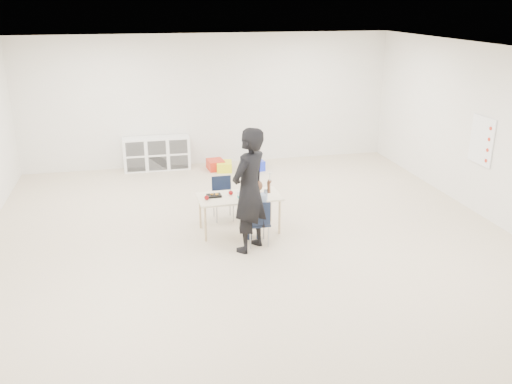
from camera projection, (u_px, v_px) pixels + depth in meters
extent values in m
plane|color=beige|center=(256.00, 247.00, 8.00)|extent=(9.00, 9.00, 0.00)
plane|color=white|center=(256.00, 53.00, 7.06)|extent=(9.00, 9.00, 0.00)
cube|color=white|center=(210.00, 100.00, 11.66)|extent=(8.00, 0.02, 2.80)
cube|color=white|center=(414.00, 347.00, 3.40)|extent=(8.00, 0.02, 2.80)
cube|color=white|center=(508.00, 140.00, 8.37)|extent=(0.02, 9.00, 2.80)
cube|color=#F2E2C2|center=(239.00, 197.00, 8.39)|extent=(1.30, 0.67, 0.03)
cube|color=black|center=(245.00, 193.00, 8.46)|extent=(0.22, 0.17, 0.03)
cube|color=black|center=(214.00, 196.00, 8.35)|extent=(0.22, 0.17, 0.03)
cube|color=white|center=(240.00, 195.00, 8.28)|extent=(0.07, 0.07, 0.10)
ellipsoid|color=tan|center=(260.00, 194.00, 8.37)|extent=(0.09, 0.09, 0.07)
sphere|color=maroon|center=(231.00, 193.00, 8.41)|extent=(0.07, 0.07, 0.07)
sphere|color=maroon|center=(207.00, 198.00, 8.20)|extent=(0.07, 0.07, 0.07)
cube|color=white|center=(157.00, 153.00, 11.57)|extent=(1.40, 0.40, 0.70)
cube|color=white|center=(482.00, 141.00, 8.96)|extent=(0.02, 0.60, 0.80)
imported|color=black|center=(249.00, 191.00, 7.65)|extent=(0.78, 0.77, 1.82)
cube|color=red|center=(216.00, 165.00, 11.63)|extent=(0.37, 0.45, 0.21)
cube|color=yellow|center=(224.00, 166.00, 11.53)|extent=(0.38, 0.45, 0.20)
cube|color=#1B30D1|center=(254.00, 165.00, 11.62)|extent=(0.41, 0.49, 0.21)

